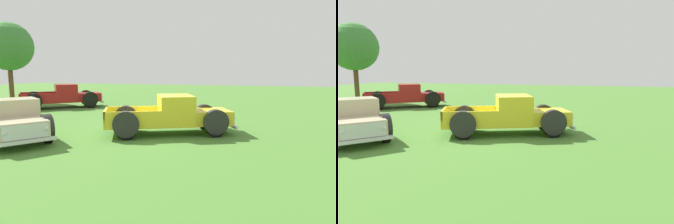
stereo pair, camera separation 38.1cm
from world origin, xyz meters
The scene contains 5 objects.
ground_plane centered at (0.00, 0.00, 0.00)m, with size 80.00×80.00×0.00m, color #477A2D.
pickup_truck_foreground centered at (0.19, -1.18, 0.75)m, with size 3.76×5.45×1.58m.
pickup_truck_behind_left centered at (6.22, 8.34, 0.78)m, with size 4.92×5.24×1.63m.
pickup_truck_behind_right centered at (-2.56, 4.43, 0.73)m, with size 4.38×5.07×1.53m.
oak_tree_west centered at (7.53, 14.42, 4.42)m, with size 3.76×3.76×6.32m.
Camera 2 is at (-11.03, -4.50, 2.58)m, focal length 30.97 mm.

